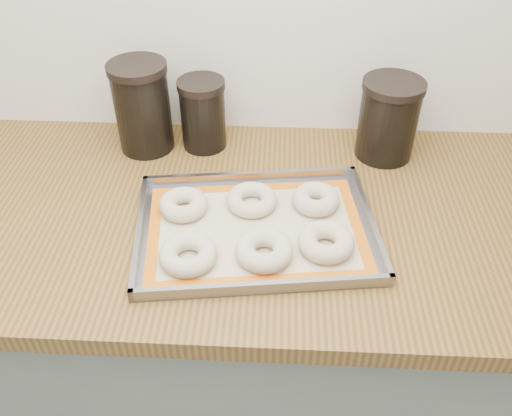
# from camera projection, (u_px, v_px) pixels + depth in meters

# --- Properties ---
(cabinet) EXTENTS (3.00, 0.65, 0.86)m
(cabinet) POSITION_uv_depth(u_px,v_px,m) (262.00, 347.00, 1.42)
(cabinet) COLOR slate
(cabinet) RESTS_ON floor
(countertop) EXTENTS (3.06, 0.68, 0.04)m
(countertop) POSITION_uv_depth(u_px,v_px,m) (264.00, 217.00, 1.13)
(countertop) COLOR brown
(countertop) RESTS_ON cabinet
(baking_tray) EXTENTS (0.50, 0.39, 0.03)m
(baking_tray) POSITION_uv_depth(u_px,v_px,m) (256.00, 229.00, 1.06)
(baking_tray) COLOR gray
(baking_tray) RESTS_ON countertop
(baking_mat) EXTENTS (0.45, 0.34, 0.00)m
(baking_mat) POSITION_uv_depth(u_px,v_px,m) (256.00, 230.00, 1.06)
(baking_mat) COLOR #C6B793
(baking_mat) RESTS_ON baking_tray
(bagel_front_left) EXTENTS (0.14, 0.14, 0.03)m
(bagel_front_left) POSITION_uv_depth(u_px,v_px,m) (188.00, 254.00, 0.98)
(bagel_front_left) COLOR #C2B396
(bagel_front_left) RESTS_ON baking_mat
(bagel_front_mid) EXTENTS (0.14, 0.14, 0.04)m
(bagel_front_mid) POSITION_uv_depth(u_px,v_px,m) (264.00, 250.00, 0.99)
(bagel_front_mid) COLOR #C2B396
(bagel_front_mid) RESTS_ON baking_mat
(bagel_front_right) EXTENTS (0.13, 0.13, 0.04)m
(bagel_front_right) POSITION_uv_depth(u_px,v_px,m) (326.00, 242.00, 1.01)
(bagel_front_right) COLOR #C2B396
(bagel_front_right) RESTS_ON baking_mat
(bagel_back_left) EXTENTS (0.12, 0.12, 0.03)m
(bagel_back_left) POSITION_uv_depth(u_px,v_px,m) (183.00, 205.00, 1.09)
(bagel_back_left) COLOR #C2B396
(bagel_back_left) RESTS_ON baking_mat
(bagel_back_mid) EXTENTS (0.11, 0.11, 0.03)m
(bagel_back_mid) POSITION_uv_depth(u_px,v_px,m) (252.00, 200.00, 1.11)
(bagel_back_mid) COLOR #C2B396
(bagel_back_mid) RESTS_ON baking_mat
(bagel_back_right) EXTENTS (0.11, 0.11, 0.04)m
(bagel_back_right) POSITION_uv_depth(u_px,v_px,m) (316.00, 199.00, 1.11)
(bagel_back_right) COLOR #C2B396
(bagel_back_right) RESTS_ON baking_mat
(canister_left) EXTENTS (0.13, 0.13, 0.21)m
(canister_left) POSITION_uv_depth(u_px,v_px,m) (142.00, 107.00, 1.23)
(canister_left) COLOR black
(canister_left) RESTS_ON countertop
(canister_mid) EXTENTS (0.11, 0.11, 0.17)m
(canister_mid) POSITION_uv_depth(u_px,v_px,m) (203.00, 114.00, 1.25)
(canister_mid) COLOR black
(canister_mid) RESTS_ON countertop
(canister_right) EXTENTS (0.14, 0.14, 0.18)m
(canister_right) POSITION_uv_depth(u_px,v_px,m) (388.00, 119.00, 1.21)
(canister_right) COLOR black
(canister_right) RESTS_ON countertop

